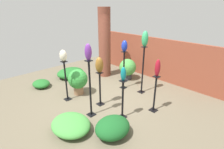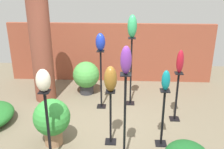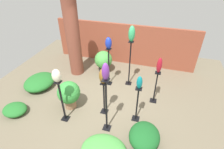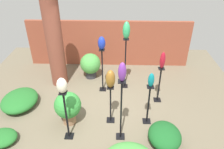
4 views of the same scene
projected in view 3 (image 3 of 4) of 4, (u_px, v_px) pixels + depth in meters
The scene contains 22 objects.
ground_plane at pixel (102, 104), 5.30m from camera, with size 8.00×8.00×0.00m, color #6B604C.
brick_wall_back at pixel (124, 44), 6.97m from camera, with size 5.60×0.12×1.62m, color brown.
brick_pillar at pixel (73, 39), 6.01m from camera, with size 0.48×0.48×2.73m, color brown.
pedestal_cobalt at pixel (109, 68), 5.82m from camera, with size 0.20×0.20×1.34m.
pedestal_ruby at pixel (155, 89), 5.15m from camera, with size 0.20×0.20×1.05m.
pedestal_bronze at pixel (104, 100), 4.78m from camera, with size 0.20×0.20×1.03m.
pedestal_violet at pixel (106, 108), 4.15m from camera, with size 0.20×0.20×1.55m.
pedestal_jade at pixel (130, 66), 5.75m from camera, with size 0.20×0.20×1.58m.
pedestal_ivory at pixel (62, 103), 4.50m from camera, with size 0.20×0.20×1.26m.
pedestal_teal at pixel (137, 106), 4.54m from camera, with size 0.20×0.20×1.07m.
art_vase_cobalt at pixel (108, 43), 5.31m from camera, with size 0.20×0.20×0.38m, color #192D9E.
art_vase_ruby at pixel (159, 65), 4.70m from camera, with size 0.14×0.15×0.47m, color maroon.
art_vase_bronze at pixel (103, 76), 4.34m from camera, with size 0.22×0.23×0.44m, color brown.
art_vase_violet at pixel (105, 72), 3.57m from camera, with size 0.16×0.18×0.41m, color #6B2D8C.
art_vase_jade at pixel (132, 34), 5.14m from camera, with size 0.20×0.20×0.49m, color #2D9356.
art_vase_ivory at pixel (56, 76), 4.02m from camera, with size 0.21×0.21×0.34m, color beige.
art_vase_teal at pixel (139, 83), 4.12m from camera, with size 0.14×0.13×0.35m, color #0F727A.
potted_plant_walkway_edge at pixel (69, 93), 4.93m from camera, with size 0.65×0.65×0.86m.
potted_plant_near_pillar at pixel (103, 60), 6.58m from camera, with size 0.66×0.66×0.83m.
foliage_bed_west at pixel (15, 110), 4.93m from camera, with size 0.69×0.58×0.25m, color #236B28.
foliage_bed_center at pixel (40, 82), 5.93m from camera, with size 0.95×1.11×0.37m, color #236B28.
foliage_bed_rear at pixel (144, 136), 4.09m from camera, with size 0.73×0.84×0.43m, color #195923.
Camera 3 is at (1.40, -3.65, 3.70)m, focal length 28.00 mm.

